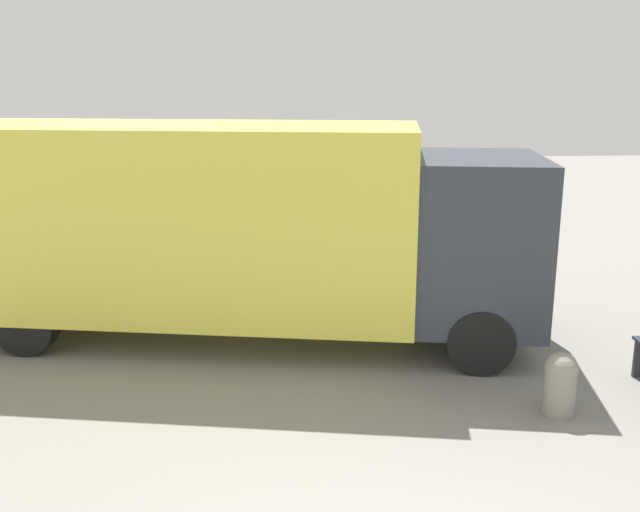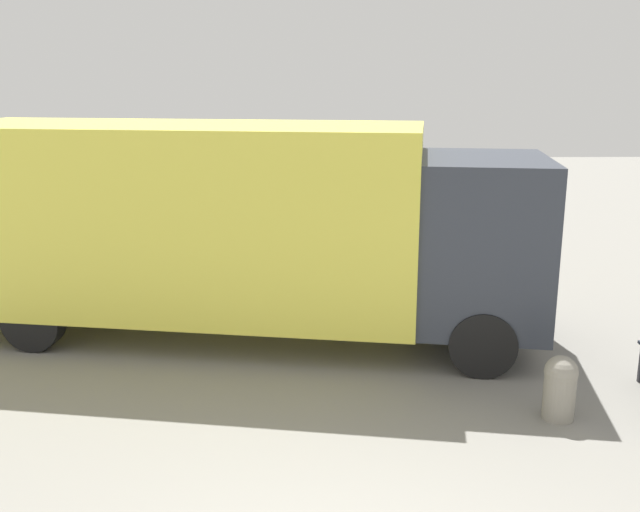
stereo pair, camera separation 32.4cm
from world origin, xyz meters
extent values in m
cube|color=#EAE04C|center=(-1.92, 6.35, 1.72)|extent=(7.00, 3.54, 2.59)
cube|color=#333842|center=(2.19, 5.66, 1.52)|extent=(2.03, 2.61, 2.20)
cylinder|color=black|center=(2.36, 6.71, 0.42)|extent=(0.88, 0.42, 0.84)
cylinder|color=black|center=(2.01, 4.60, 0.42)|extent=(0.88, 0.42, 0.84)
cylinder|color=black|center=(-3.56, 7.71, 0.42)|extent=(0.88, 0.42, 0.84)
cylinder|color=black|center=(-3.91, 5.60, 0.42)|extent=(0.88, 0.42, 0.84)
cylinder|color=gray|center=(2.57, 3.42, 0.27)|extent=(0.35, 0.35, 0.54)
sphere|color=gray|center=(2.57, 3.42, 0.54)|extent=(0.36, 0.36, 0.36)
camera|label=1|loc=(-0.50, -3.68, 3.63)|focal=40.00mm
camera|label=2|loc=(-0.18, -3.69, 3.63)|focal=40.00mm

